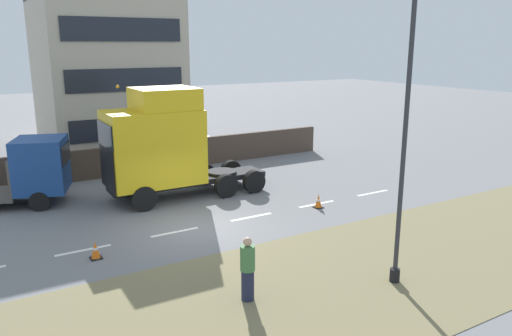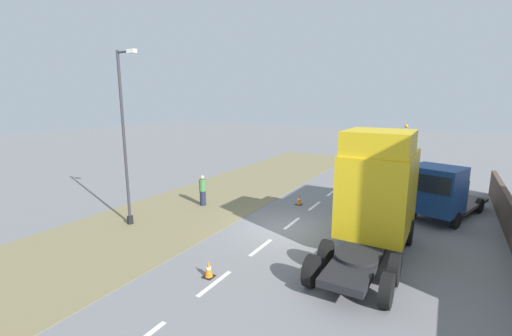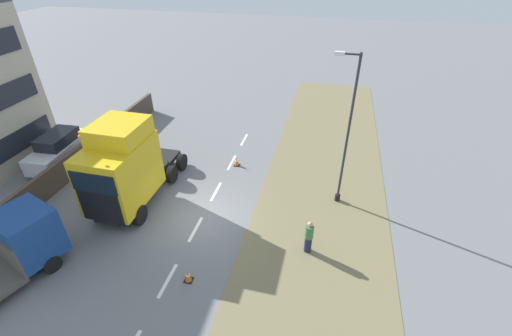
{
  "view_description": "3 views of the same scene",
  "coord_description": "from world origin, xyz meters",
  "px_view_note": "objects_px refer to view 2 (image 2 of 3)",
  "views": [
    {
      "loc": [
        -16.02,
        6.99,
        6.58
      ],
      "look_at": [
        -1.31,
        -1.73,
        2.33
      ],
      "focal_mm": 35.0,
      "sensor_mm": 36.0,
      "label": 1
    },
    {
      "loc": [
        6.24,
        -13.81,
        5.95
      ],
      "look_at": [
        -1.45,
        -0.14,
        2.8
      ],
      "focal_mm": 24.0,
      "sensor_mm": 36.0,
      "label": 2
    },
    {
      "loc": [
        -5.81,
        12.51,
        11.98
      ],
      "look_at": [
        -2.69,
        -0.94,
        2.9
      ],
      "focal_mm": 24.0,
      "sensor_mm": 36.0,
      "label": 3
    }
  ],
  "objects_px": {
    "lamp_post": "(126,146)",
    "traffic_cone_trailing": "(299,200)",
    "pedestrian": "(203,191)",
    "traffic_cone_lead": "(209,269)",
    "lorry_cab": "(377,191)",
    "flatbed_truck": "(439,192)"
  },
  "relations": [
    {
      "from": "lamp_post",
      "to": "pedestrian",
      "type": "xyz_separation_m",
      "value": [
        1.15,
        4.11,
        -2.96
      ]
    },
    {
      "from": "pedestrian",
      "to": "traffic_cone_trailing",
      "type": "height_order",
      "value": "pedestrian"
    },
    {
      "from": "traffic_cone_trailing",
      "to": "lamp_post",
      "type": "bearing_deg",
      "value": -130.28
    },
    {
      "from": "flatbed_truck",
      "to": "lamp_post",
      "type": "bearing_deg",
      "value": 50.65
    },
    {
      "from": "pedestrian",
      "to": "lamp_post",
      "type": "bearing_deg",
      "value": -105.58
    },
    {
      "from": "lamp_post",
      "to": "traffic_cone_lead",
      "type": "distance_m",
      "value": 7.59
    },
    {
      "from": "pedestrian",
      "to": "traffic_cone_trailing",
      "type": "xyz_separation_m",
      "value": [
        4.73,
        2.83,
        -0.58
      ]
    },
    {
      "from": "pedestrian",
      "to": "flatbed_truck",
      "type": "bearing_deg",
      "value": 17.65
    },
    {
      "from": "traffic_cone_lead",
      "to": "lamp_post",
      "type": "bearing_deg",
      "value": 160.71
    },
    {
      "from": "traffic_cone_lead",
      "to": "pedestrian",
      "type": "bearing_deg",
      "value": 129.33
    },
    {
      "from": "lorry_cab",
      "to": "traffic_cone_lead",
      "type": "bearing_deg",
      "value": -129.99
    },
    {
      "from": "flatbed_truck",
      "to": "pedestrian",
      "type": "distance_m",
      "value": 12.34
    },
    {
      "from": "lamp_post",
      "to": "traffic_cone_trailing",
      "type": "distance_m",
      "value": 9.76
    },
    {
      "from": "flatbed_truck",
      "to": "traffic_cone_trailing",
      "type": "relative_size",
      "value": 10.39
    },
    {
      "from": "flatbed_truck",
      "to": "traffic_cone_trailing",
      "type": "bearing_deg",
      "value": 26.73
    },
    {
      "from": "lamp_post",
      "to": "pedestrian",
      "type": "relative_size",
      "value": 4.58
    },
    {
      "from": "lorry_cab",
      "to": "flatbed_truck",
      "type": "distance_m",
      "value": 5.43
    },
    {
      "from": "pedestrian",
      "to": "traffic_cone_lead",
      "type": "relative_size",
      "value": 3.04
    },
    {
      "from": "flatbed_truck",
      "to": "traffic_cone_lead",
      "type": "xyz_separation_m",
      "value": [
        -6.56,
        -10.07,
        -1.19
      ]
    },
    {
      "from": "flatbed_truck",
      "to": "traffic_cone_lead",
      "type": "relative_size",
      "value": 10.39
    },
    {
      "from": "lamp_post",
      "to": "traffic_cone_trailing",
      "type": "bearing_deg",
      "value": 49.72
    },
    {
      "from": "lorry_cab",
      "to": "traffic_cone_lead",
      "type": "distance_m",
      "value": 7.13
    }
  ]
}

